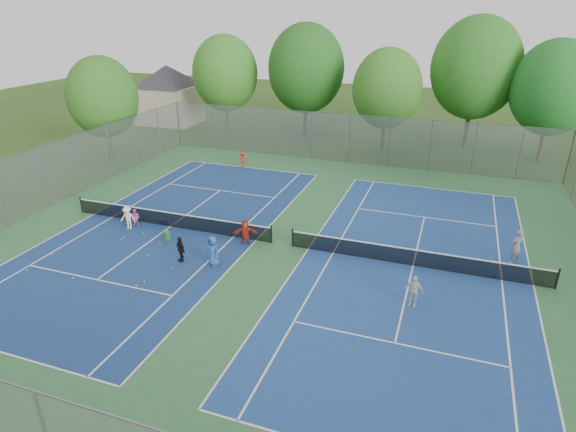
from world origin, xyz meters
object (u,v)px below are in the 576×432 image
object	(u,v)px
net_right	(414,258)
ball_crate	(163,221)
instructor	(517,247)
net_left	(170,220)
ball_hopper	(167,236)

from	to	relation	value
net_right	ball_crate	world-z (taller)	net_right
net_right	instructor	size ratio (longest dim) A/B	6.95
net_left	ball_crate	distance (m)	0.74
net_left	ball_hopper	xyz separation A→B (m)	(0.81, -1.64, -0.18)
net_right	ball_crate	bearing A→B (deg)	179.07
net_right	instructor	bearing A→B (deg)	23.11
net_left	ball_hopper	size ratio (longest dim) A/B	23.39
ball_crate	instructor	size ratio (longest dim) A/B	0.18
net_right	ball_hopper	xyz separation A→B (m)	(-13.19, -1.64, -0.18)
ball_crate	instructor	distance (m)	19.47
net_right	instructor	xyz separation A→B (m)	(4.75, 2.03, 0.47)
net_left	instructor	size ratio (longest dim) A/B	6.95
net_right	net_left	bearing A→B (deg)	180.00
net_left	net_right	bearing A→B (deg)	0.00
net_right	ball_crate	xyz separation A→B (m)	(-14.62, 0.24, -0.31)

